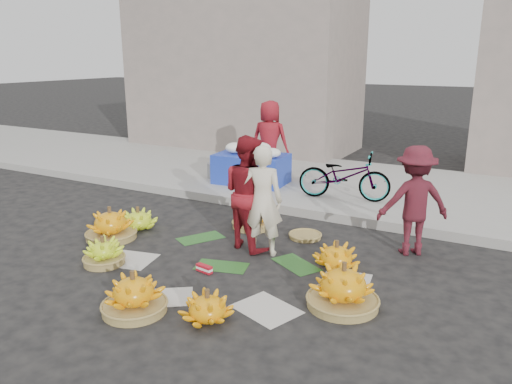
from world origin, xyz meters
The scene contains 23 objects.
ground centered at (0.00, 0.00, 0.00)m, with size 80.00×80.00×0.00m, color black.
curb centered at (0.00, 2.20, 0.07)m, with size 40.00×0.25×0.15m, color gray.
sidewalk centered at (0.00, 4.30, 0.06)m, with size 40.00×4.00×0.12m, color gray.
building_left centered at (-4.00, 7.20, 2.00)m, with size 6.00×3.00×4.00m, color gray.
newspaper_scatter centered at (0.00, -0.80, 0.00)m, with size 3.20×1.80×0.00m, color beige, non-canonical shape.
banana_leaves centered at (-0.10, 0.20, 0.00)m, with size 2.00×1.00×0.00m, color #1D521B, non-canonical shape.
banana_bunch_0 centered at (-2.03, -0.12, 0.21)m, with size 0.82×0.82×0.48m.
banana_bunch_1 centered at (-1.45, -0.84, 0.15)m, with size 0.55×0.55×0.38m.
banana_bunch_2 centered at (-0.28, -1.59, 0.20)m, with size 0.70×0.70×0.46m.
banana_bunch_3 centered at (0.48, -1.37, 0.14)m, with size 0.66×0.66×0.33m.
banana_bunch_4 centered at (1.57, -0.46, 0.22)m, with size 0.75×0.75×0.50m.
banana_bunch_5 centered at (1.17, 0.48, 0.15)m, with size 0.61×0.61×0.35m.
banana_bunch_6 centered at (-1.96, 0.39, 0.15)m, with size 0.59×0.59×0.35m.
banana_bunch_7 centered at (-0.47, 1.27, 0.18)m, with size 0.60×0.60×0.42m.
basket_spare centered at (0.42, 1.24, 0.03)m, with size 0.46×0.46×0.05m, color olive.
incense_stack centered at (-0.19, -0.45, 0.05)m, with size 0.22×0.07×0.09m, color #B21220.
vendor_cream centered at (0.15, 0.42, 0.74)m, with size 0.54×0.35×1.47m, color beige.
vendor_red centered at (-0.13, 0.54, 0.78)m, with size 0.76×0.59×1.56m, color maroon.
man_striped centered at (1.88, 1.39, 0.73)m, with size 0.94×0.54×1.45m, color maroon.
flower_table centered at (-1.59, 3.28, 0.45)m, with size 1.43×0.95×0.80m.
grey_bucket centered at (-2.47, 3.27, 0.27)m, with size 0.27×0.27×0.31m, color gray.
flower_vendor centered at (-1.47, 3.81, 0.91)m, with size 0.77×0.50×1.58m, color maroon.
bicycle centered at (0.38, 3.04, 0.54)m, with size 1.59×0.55×0.83m, color gray.
Camera 1 is at (3.04, -5.08, 2.57)m, focal length 35.00 mm.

